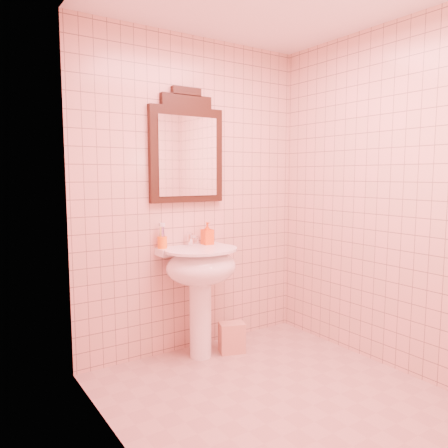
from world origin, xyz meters
TOP-DOWN VIEW (x-y plane):
  - floor at (0.00, 0.00)m, footprint 2.20×2.20m
  - back_wall at (0.00, 1.10)m, footprint 2.00×0.02m
  - pedestal_sink at (-0.08, 0.87)m, footprint 0.58×0.58m
  - faucet at (-0.08, 1.01)m, footprint 0.04×0.16m
  - mirror at (-0.08, 1.07)m, footprint 0.63×0.06m
  - toothbrush_cup at (-0.32, 1.04)m, footprint 0.07×0.07m
  - soap_dispenser at (0.06, 1.00)m, footprint 0.08×0.09m
  - towel at (0.18, 0.81)m, footprint 0.23×0.19m

SIDE VIEW (x-z plane):
  - floor at x=0.00m, z-range 0.00..0.00m
  - towel at x=0.18m, z-range 0.00..0.24m
  - pedestal_sink at x=-0.08m, z-range 0.23..1.09m
  - toothbrush_cup at x=-0.32m, z-range 0.83..1.00m
  - faucet at x=-0.08m, z-range 0.87..0.97m
  - soap_dispenser at x=0.06m, z-range 0.86..1.04m
  - back_wall at x=0.00m, z-range 0.00..2.50m
  - mirror at x=-0.08m, z-range 1.17..2.06m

